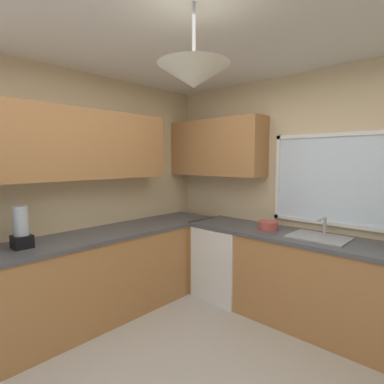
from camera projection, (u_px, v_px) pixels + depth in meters
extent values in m
cube|color=beige|center=(311.00, 194.00, 3.29)|extent=(3.77, 0.06, 2.57)
cube|color=beige|center=(62.00, 195.00, 3.17)|extent=(0.06, 3.82, 2.57)
cube|color=silver|center=(332.00, 180.00, 3.10)|extent=(1.14, 0.02, 0.86)
cube|color=white|center=(334.00, 135.00, 3.04)|extent=(1.22, 0.04, 0.04)
cube|color=white|center=(330.00, 223.00, 3.14)|extent=(1.22, 0.04, 0.04)
cube|color=white|center=(278.00, 177.00, 3.49)|extent=(0.04, 0.04, 0.94)
cube|color=#AD7542|center=(48.00, 144.00, 2.84)|extent=(0.32, 2.59, 0.70)
cube|color=#AD7542|center=(216.00, 148.00, 3.88)|extent=(1.32, 0.32, 0.70)
cylinder|color=#B7B7BC|center=(194.00, 33.00, 1.80)|extent=(0.02, 0.02, 0.35)
cone|color=silver|center=(194.00, 76.00, 1.83)|extent=(0.44, 0.44, 0.14)
cube|color=#AD7542|center=(82.00, 283.00, 3.03)|extent=(0.62, 3.40, 0.86)
cube|color=#4C4C51|center=(80.00, 239.00, 2.98)|extent=(0.65, 3.43, 0.04)
cube|color=#AD7542|center=(315.00, 285.00, 2.99)|extent=(2.83, 0.62, 0.86)
cube|color=#4C4C51|center=(317.00, 240.00, 2.94)|extent=(2.86, 0.65, 0.04)
cube|color=white|center=(226.00, 261.00, 3.68)|extent=(0.60, 0.60, 0.86)
cube|color=#9EA0A5|center=(318.00, 238.00, 2.93)|extent=(0.53, 0.40, 0.02)
cylinder|color=#B7B7BC|center=(325.00, 226.00, 3.04)|extent=(0.03, 0.03, 0.18)
cylinder|color=#B7B7BC|center=(322.00, 219.00, 2.96)|extent=(0.02, 0.20, 0.02)
cylinder|color=#B74C42|center=(268.00, 225.00, 3.29)|extent=(0.21, 0.21, 0.09)
cube|color=black|center=(22.00, 242.00, 2.60)|extent=(0.15, 0.15, 0.11)
cylinder|color=#B2BCC6|center=(21.00, 221.00, 2.58)|extent=(0.12, 0.12, 0.25)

